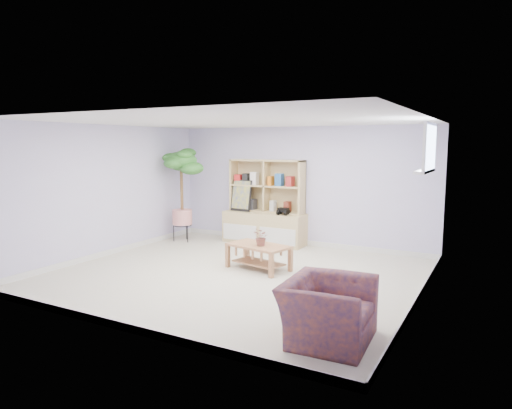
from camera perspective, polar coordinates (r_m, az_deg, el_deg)
The scene contains 14 objects.
floor at distance 7.32m, azimuth -2.47°, elevation -8.71°, with size 5.50×5.00×0.01m, color beige.
ceiling at distance 7.03m, azimuth -2.58°, elevation 10.41°, with size 5.50×5.00×0.01m, color silver.
walls at distance 7.08m, azimuth -2.52°, elevation 0.66°, with size 5.51×5.01×2.40m.
baseboard at distance 7.30m, azimuth -2.47°, elevation -8.33°, with size 5.50×5.00×0.10m, color silver, non-canonical shape.
window at distance 6.68m, azimuth 20.97°, elevation 6.65°, with size 0.10×0.98×0.68m, color silver, non-canonical shape.
window_sill at distance 6.69m, azimuth 20.33°, elevation 3.93°, with size 0.14×1.00×0.04m, color silver.
storage_unit at distance 9.38m, azimuth 1.06°, elevation 0.31°, with size 1.73×0.58×1.73m, color tan, non-canonical shape.
poster at distance 9.58m, azimuth -1.85°, elevation 1.12°, with size 0.47×0.11×0.66m, color yellow, non-canonical shape.
toy_truck at distance 9.09m, azimuth 3.44°, elevation -0.81°, with size 0.30×0.21×0.16m, color black, non-canonical shape.
coffee_table at distance 7.55m, azimuth 0.32°, elevation -6.57°, with size 1.01×0.55×0.41m, color #8C5F3A, non-canonical shape.
table_plant at distance 7.39m, azimuth 0.68°, elevation -4.09°, with size 0.26×0.23×0.29m, color #1A6A27.
floor_tree at distance 9.72m, azimuth -9.26°, elevation 1.17°, with size 0.73×0.73×1.97m, color #256A27, non-canonical shape.
armchair at distance 4.93m, azimuth 8.97°, elevation -12.47°, with size 0.99×0.86×0.73m, color #1D1F4E.
sill_plant at distance 6.98m, azimuth 20.74°, elevation 5.22°, with size 0.14×0.11×0.25m, color #256A27.
Camera 1 is at (3.63, -6.02, 2.05)m, focal length 32.00 mm.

